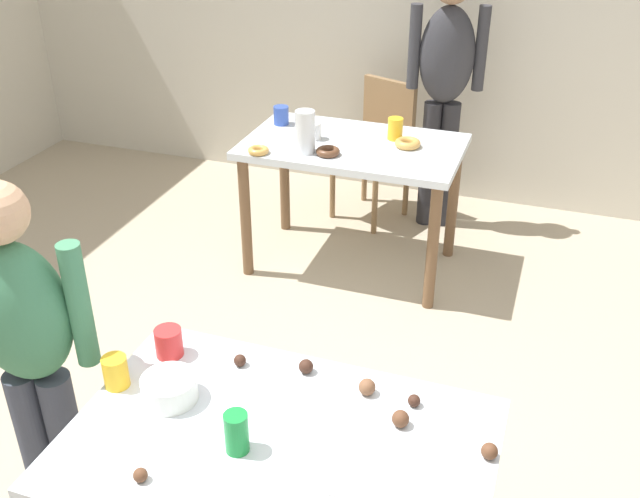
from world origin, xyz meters
name	(u,v)px	position (x,y,z in m)	size (l,w,h in m)	color
wall_back	(461,0)	(0.00, 3.20, 1.30)	(6.40, 0.10, 2.60)	beige
dining_table_near	(278,469)	(0.13, -0.18, 0.65)	(1.17, 0.77, 0.75)	silver
dining_table_far	(353,162)	(-0.32, 2.02, 0.64)	(1.16, 0.70, 0.75)	silver
chair_far_table	(378,141)	(-0.36, 2.72, 0.50)	(0.52, 0.52, 0.87)	olive
person_girl_near	(28,347)	(-0.74, -0.11, 0.81)	(0.45, 0.27, 1.37)	#383D4C
person_adult_far	(445,77)	(0.03, 2.70, 0.96)	(0.45, 0.27, 1.58)	#28282D
mixing_bowl	(169,389)	(-0.24, -0.12, 0.79)	(0.16, 0.16, 0.07)	white
soda_can	(237,433)	(0.04, -0.24, 0.81)	(0.07, 0.07, 0.12)	#198438
cup_near_0	(169,342)	(-0.34, 0.07, 0.80)	(0.09, 0.09, 0.10)	red
cup_near_1	(116,372)	(-0.42, -0.12, 0.80)	(0.08, 0.08, 0.10)	yellow
cake_ball_0	(140,475)	(-0.15, -0.42, 0.77)	(0.04, 0.04, 0.04)	brown
cake_ball_1	(240,360)	(-0.11, 0.09, 0.77)	(0.04, 0.04, 0.04)	#3D2319
cake_ball_2	(414,401)	(0.45, 0.09, 0.77)	(0.04, 0.04, 0.04)	#3D2319
cake_ball_3	(489,451)	(0.68, -0.05, 0.77)	(0.05, 0.05, 0.05)	brown
cake_ball_4	(306,366)	(0.10, 0.13, 0.77)	(0.05, 0.05, 0.05)	#3D2319
cake_ball_5	(401,419)	(0.43, -0.01, 0.77)	(0.05, 0.05, 0.05)	brown
cake_ball_7	(367,387)	(0.30, 0.09, 0.78)	(0.05, 0.05, 0.05)	brown
pitcher_far	(305,132)	(-0.52, 1.82, 0.86)	(0.10, 0.10, 0.22)	white
cup_far_0	(395,129)	(-0.13, 2.15, 0.81)	(0.08, 0.08, 0.12)	yellow
cup_far_1	(281,115)	(-0.80, 2.17, 0.80)	(0.09, 0.09, 0.10)	#3351B2
cup_far_2	(314,131)	(-0.54, 2.01, 0.80)	(0.08, 0.08, 0.09)	white
donut_far_0	(408,143)	(-0.04, 2.06, 0.77)	(0.14, 0.14, 0.04)	gold
donut_far_1	(258,150)	(-0.75, 1.72, 0.77)	(0.11, 0.11, 0.03)	gold
donut_far_2	(328,152)	(-0.40, 1.82, 0.77)	(0.12, 0.12, 0.04)	brown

